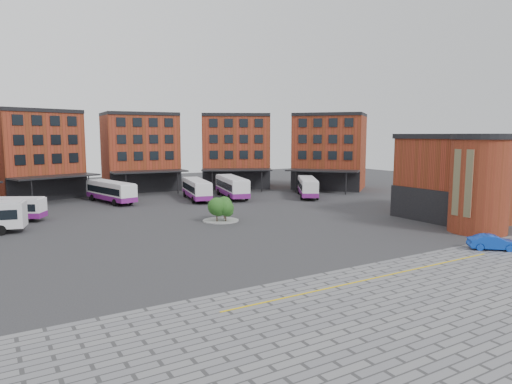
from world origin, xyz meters
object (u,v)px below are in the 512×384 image
bus_d (197,189)px  bus_f (308,187)px  bus_e (232,186)px  bus_c (111,191)px  blue_car (493,242)px  bus_b (0,209)px  tree_island (222,208)px

bus_d → bus_f: bus_d is taller
bus_e → bus_f: bearing=-12.5°
bus_c → blue_car: (22.92, -47.88, -1.08)m
bus_d → bus_f: size_ratio=1.08×
bus_b → bus_d: size_ratio=0.86×
bus_b → bus_d: 28.51m
bus_b → bus_e: (34.10, 4.32, 0.31)m
bus_c → bus_e: (18.75, -4.68, 0.12)m
bus_f → bus_d: bearing=-167.9°
bus_c → bus_f: size_ratio=1.08×
bus_f → blue_car: bearing=-68.8°
bus_e → blue_car: size_ratio=3.00×
bus_e → blue_car: bus_e is taller
bus_b → bus_c: 17.79m
blue_car → bus_f: bearing=28.8°
bus_b → bus_f: bus_f is taller
tree_island → bus_d: bearing=75.6°
tree_island → bus_d: bus_d is taller
bus_c → blue_car: size_ratio=2.82×
bus_d → blue_car: bearing=-64.8°
tree_island → bus_e: size_ratio=0.34×
bus_b → bus_e: bus_e is taller
bus_d → bus_c: bearing=175.1°
tree_island → bus_e: 21.14m
bus_e → bus_f: 12.86m
bus_c → bus_e: 19.33m
bus_e → bus_b: bearing=-159.1°
tree_island → bus_e: bearing=58.9°
bus_e → bus_c: bearing=179.7°
bus_b → bus_d: bearing=-50.5°
bus_b → bus_c: size_ratio=0.86×
bus_e → bus_f: bus_e is taller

